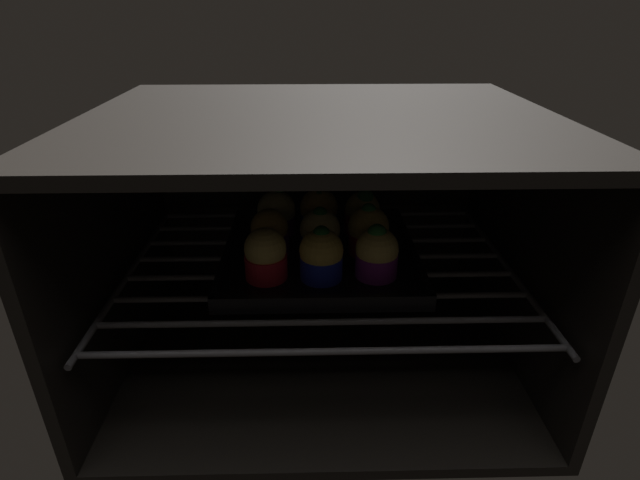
# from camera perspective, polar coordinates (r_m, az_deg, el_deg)

# --- Properties ---
(oven_cavity) EXTENTS (0.59, 0.47, 0.37)m
(oven_cavity) POSITION_cam_1_polar(r_m,az_deg,el_deg) (0.72, -0.05, 0.88)
(oven_cavity) COLOR black
(oven_cavity) RESTS_ON ground
(oven_rack) EXTENTS (0.55, 0.42, 0.01)m
(oven_rack) POSITION_cam_1_polar(r_m,az_deg,el_deg) (0.70, 0.03, -3.12)
(oven_rack) COLOR #4C494C
(oven_rack) RESTS_ON oven_cavity
(baking_tray) EXTENTS (0.28, 0.28, 0.02)m
(baking_tray) POSITION_cam_1_polar(r_m,az_deg,el_deg) (0.71, -0.00, -1.76)
(baking_tray) COLOR black
(baking_tray) RESTS_ON oven_rack
(muffin_row0_col0) EXTENTS (0.06, 0.06, 0.07)m
(muffin_row0_col0) POSITION_cam_1_polar(r_m,az_deg,el_deg) (0.63, -6.41, -1.79)
(muffin_row0_col0) COLOR red
(muffin_row0_col0) RESTS_ON baking_tray
(muffin_row0_col1) EXTENTS (0.06, 0.06, 0.07)m
(muffin_row0_col1) POSITION_cam_1_polar(r_m,az_deg,el_deg) (0.63, -0.20, -1.82)
(muffin_row0_col1) COLOR #1928B7
(muffin_row0_col1) RESTS_ON baking_tray
(muffin_row0_col2) EXTENTS (0.06, 0.06, 0.07)m
(muffin_row0_col2) POSITION_cam_1_polar(r_m,az_deg,el_deg) (0.64, 6.70, -1.57)
(muffin_row0_col2) COLOR #7A238C
(muffin_row0_col2) RESTS_ON baking_tray
(muffin_row1_col0) EXTENTS (0.06, 0.06, 0.07)m
(muffin_row1_col0) POSITION_cam_1_polar(r_m,az_deg,el_deg) (0.70, -5.95, 0.78)
(muffin_row1_col0) COLOR #7A238C
(muffin_row1_col0) RESTS_ON baking_tray
(muffin_row1_col1) EXTENTS (0.06, 0.06, 0.07)m
(muffin_row1_col1) POSITION_cam_1_polar(r_m,az_deg,el_deg) (0.69, -0.30, 0.80)
(muffin_row1_col1) COLOR #1928B7
(muffin_row1_col1) RESTS_ON baking_tray
(muffin_row1_col2) EXTENTS (0.06, 0.06, 0.08)m
(muffin_row1_col2) POSITION_cam_1_polar(r_m,az_deg,el_deg) (0.70, 5.70, 1.04)
(muffin_row1_col2) COLOR red
(muffin_row1_col2) RESTS_ON baking_tray
(muffin_row2_col0) EXTENTS (0.06, 0.06, 0.07)m
(muffin_row2_col0) POSITION_cam_1_polar(r_m,az_deg,el_deg) (0.76, -5.12, 3.10)
(muffin_row2_col0) COLOR #7A238C
(muffin_row2_col0) RESTS_ON baking_tray
(muffin_row2_col1) EXTENTS (0.06, 0.06, 0.07)m
(muffin_row2_col1) POSITION_cam_1_polar(r_m,az_deg,el_deg) (0.76, -0.11, 3.39)
(muffin_row2_col1) COLOR #1928B7
(muffin_row2_col1) RESTS_ON baking_tray
(muffin_row2_col2) EXTENTS (0.06, 0.06, 0.07)m
(muffin_row2_col2) POSITION_cam_1_polar(r_m,az_deg,el_deg) (0.76, 5.00, 3.17)
(muffin_row2_col2) COLOR red
(muffin_row2_col2) RESTS_ON baking_tray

